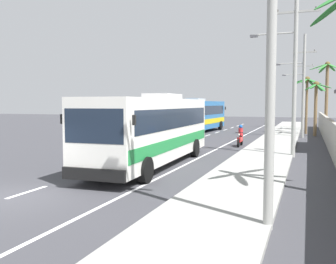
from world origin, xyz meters
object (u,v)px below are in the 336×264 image
at_px(utility_pole_far, 303,83).
at_px(coach_bus_foreground, 153,128).
at_px(utility_pole_mid, 293,70).
at_px(palm_third, 307,90).
at_px(palm_fourth, 327,84).
at_px(coach_bus_far_lane, 200,115).
at_px(motorcycle_beside_bus, 240,137).
at_px(utility_pole_distant, 302,90).
at_px(palm_nearest, 316,97).
at_px(pedestrian_near_kerb, 271,137).
at_px(utility_pole_nearest, 269,24).

bearing_deg(utility_pole_far, coach_bus_foreground, -109.74).
xyz_separation_m(coach_bus_foreground, utility_pole_mid, (6.42, 5.43, 3.13)).
relative_size(utility_pole_mid, palm_third, 1.59).
height_order(coach_bus_foreground, palm_fourth, palm_fourth).
relative_size(coach_bus_far_lane, motorcycle_beside_bus, 6.35).
bearing_deg(utility_pole_mid, utility_pole_distant, 89.81).
height_order(utility_pole_mid, palm_nearest, utility_pole_mid).
height_order(pedestrian_near_kerb, palm_fourth, palm_fourth).
height_order(utility_pole_nearest, palm_fourth, utility_pole_nearest).
relative_size(utility_pole_nearest, utility_pole_far, 1.00).
xyz_separation_m(pedestrian_near_kerb, palm_fourth, (4.02, 19.88, 4.25)).
relative_size(pedestrian_near_kerb, utility_pole_far, 0.17).
xyz_separation_m(utility_pole_nearest, palm_fourth, (2.76, 34.89, 0.22)).
bearing_deg(palm_nearest, motorcycle_beside_bus, -115.57).
xyz_separation_m(utility_pole_distant, palm_nearest, (1.44, -11.24, -1.10)).
bearing_deg(palm_fourth, coach_bus_foreground, -108.69).
distance_m(coach_bus_foreground, motorcycle_beside_bus, 10.37).
bearing_deg(coach_bus_far_lane, palm_nearest, -5.70).
relative_size(motorcycle_beside_bus, utility_pole_nearest, 0.21).
relative_size(coach_bus_foreground, palm_nearest, 2.30).
xyz_separation_m(utility_pole_far, palm_nearest, (1.20, 2.13, -1.21)).
distance_m(utility_pole_nearest, utility_pole_distant, 40.11).
distance_m(utility_pole_mid, palm_fourth, 21.69).
height_order(utility_pole_distant, palm_nearest, utility_pole_distant).
height_order(palm_nearest, palm_third, palm_third).
bearing_deg(utility_pole_far, pedestrian_near_kerb, -98.00).
bearing_deg(utility_pole_distant, coach_bus_far_lane, -135.69).
relative_size(coach_bus_foreground, motorcycle_beside_bus, 6.10).
height_order(coach_bus_far_lane, pedestrian_near_kerb, coach_bus_far_lane).
bearing_deg(coach_bus_foreground, utility_pole_nearest, -51.35).
bearing_deg(motorcycle_beside_bus, utility_pole_nearest, -78.43).
bearing_deg(coach_bus_far_lane, utility_pole_distant, 44.31).
distance_m(utility_pole_far, palm_nearest, 2.73).
distance_m(pedestrian_near_kerb, utility_pole_nearest, 15.59).
xyz_separation_m(utility_pole_nearest, palm_nearest, (1.59, 28.87, -1.26)).
xyz_separation_m(motorcycle_beside_bus, utility_pole_mid, (3.73, -4.52, 4.38)).
xyz_separation_m(motorcycle_beside_bus, utility_pole_far, (4.06, 8.85, 4.30)).
bearing_deg(utility_pole_far, motorcycle_beside_bus, -114.61).
relative_size(utility_pole_far, palm_nearest, 1.79).
xyz_separation_m(pedestrian_near_kerb, utility_pole_far, (1.65, 11.73, 3.97)).
distance_m(pedestrian_near_kerb, palm_third, 16.91).
relative_size(pedestrian_near_kerb, utility_pole_distant, 0.18).
xyz_separation_m(coach_bus_foreground, utility_pole_distant, (6.51, 32.16, 2.94)).
bearing_deg(coach_bus_far_lane, coach_bus_foreground, -80.24).
xyz_separation_m(motorcycle_beside_bus, utility_pole_distant, (3.82, 22.22, 4.19)).
bearing_deg(coach_bus_foreground, coach_bus_far_lane, 99.76).
relative_size(pedestrian_near_kerb, utility_pole_mid, 0.17).
distance_m(coach_bus_foreground, utility_pole_nearest, 10.63).
xyz_separation_m(utility_pole_distant, palm_fourth, (2.61, -5.22, 0.39)).
bearing_deg(coach_bus_foreground, utility_pole_distant, 78.57).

